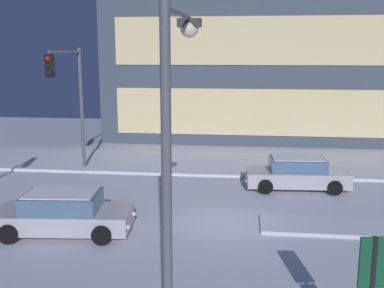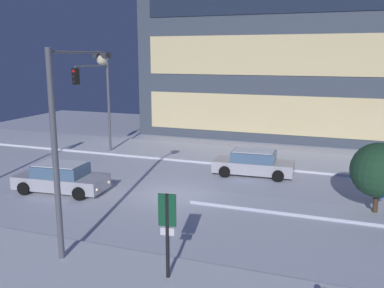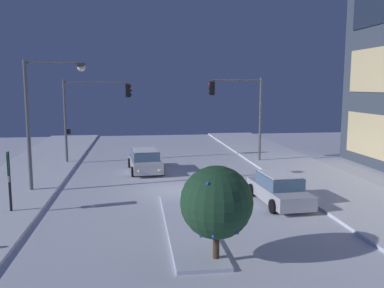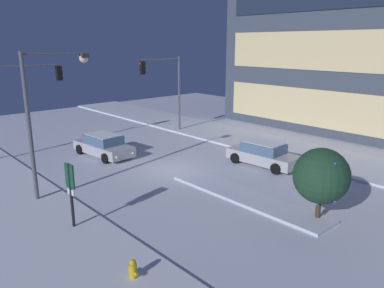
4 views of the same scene
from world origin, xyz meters
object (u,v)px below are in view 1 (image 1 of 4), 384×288
(car_far, at_px, (297,174))
(street_lamp_arched, at_px, (175,126))
(parking_info_sign, at_px, (371,288))
(car_near, at_px, (63,214))
(traffic_light_corner_far_left, at_px, (70,89))

(car_far, distance_m, street_lamp_arched, 13.06)
(street_lamp_arched, xyz_separation_m, parking_info_sign, (3.89, -0.88, -2.90))
(car_near, relative_size, parking_info_sign, 1.72)
(car_near, relative_size, street_lamp_arched, 0.69)
(parking_info_sign, bearing_deg, street_lamp_arched, 68.07)
(car_far, relative_size, street_lamp_arched, 0.67)
(traffic_light_corner_far_left, bearing_deg, car_near, 17.89)
(street_lamp_arched, bearing_deg, traffic_light_corner_far_left, 31.16)
(car_far, relative_size, traffic_light_corner_far_left, 0.75)
(parking_info_sign, bearing_deg, car_far, -9.05)
(street_lamp_arched, distance_m, parking_info_sign, 4.93)
(car_near, height_order, car_far, same)
(car_near, height_order, street_lamp_arched, street_lamp_arched)
(car_near, xyz_separation_m, car_far, (8.63, 6.41, -0.00))
(car_far, distance_m, traffic_light_corner_far_left, 11.60)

